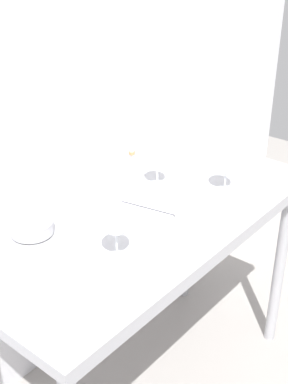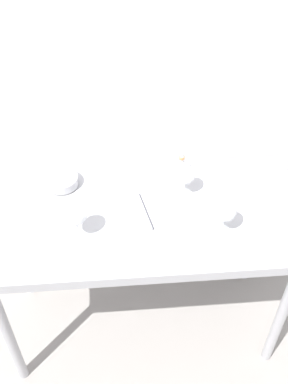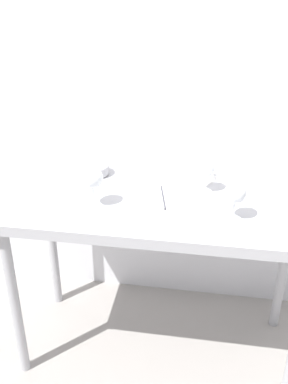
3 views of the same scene
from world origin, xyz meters
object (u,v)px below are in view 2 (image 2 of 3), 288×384
Objects in this scene: decanter_funnel at (181,166)px; wine_glass_near_left at (75,215)px; wine_glass_near_right at (225,212)px; tasting_sheet_upper at (231,189)px; wine_glass_far_right at (185,175)px; tasting_bowl at (62,180)px; open_notebook at (146,211)px.

wine_glass_near_left is at bearing -143.72° from decanter_funnel.
tasting_sheet_upper is at bearing 69.76° from wine_glass_near_right.
wine_glass_far_right reaches higher than tasting_bowl.
wine_glass_near_right is at bearing -25.97° from tasting_bowl.
tasting_bowl is at bearing 169.51° from wine_glass_far_right.
wine_glass_near_right is 0.92× the size of wine_glass_near_left.
tasting_bowl is (-0.37, 0.20, 0.03)m from open_notebook.
wine_glass_far_right is (-0.13, 0.23, -0.00)m from wine_glass_near_right.
wine_glass_near_right is 0.39m from decanter_funnel.
wine_glass_near_left reaches higher than open_notebook.
decanter_funnel reaches higher than tasting_bowl.
tasting_bowl is (-0.54, 0.10, -0.09)m from wine_glass_far_right.
decanter_funnel is at bearing -175.16° from tasting_sheet_upper.
open_notebook is 2.41× the size of tasting_bowl.
open_notebook is at bearing -130.00° from tasting_sheet_upper.
wine_glass_far_right reaches higher than tasting_sheet_upper.
wine_glass_near_right is at bearing -71.08° from decanter_funnel.
wine_glass_near_left reaches higher than tasting_bowl.
decanter_funnel is at bearing 3.68° from tasting_bowl.
open_notebook is 0.30m from decanter_funnel.
decanter_funnel is (0.01, 0.14, -0.07)m from wine_glass_far_right.
tasting_bowl reaches higher than tasting_sheet_upper.
wine_glass_near_left reaches higher than tasting_sheet_upper.
tasting_bowl is at bearing 139.98° from open_notebook.
wine_glass_far_right reaches higher than open_notebook.
wine_glass_near_right is 1.13× the size of tasting_bowl.
open_notebook is 0.41m from tasting_sheet_upper.
tasting_bowl is at bearing -151.92° from tasting_sheet_upper.
wine_glass_near_right reaches higher than tasting_sheet_upper.
wine_glass_near_right is at bearing -1.62° from wine_glass_near_left.
open_notebook is 2.63× the size of decanter_funnel.
open_notebook is at bearing 21.68° from wine_glass_near_left.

